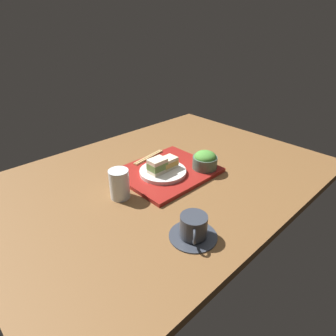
{
  "coord_description": "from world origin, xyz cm",
  "views": [
    {
      "loc": [
        69.35,
        75.85,
        58.67
      ],
      "look_at": [
        0.73,
        3.58,
        5.0
      ],
      "focal_mm": 30.21,
      "sensor_mm": 36.0,
      "label": 1
    }
  ],
  "objects_px": {
    "salad_bowl": "(205,160)",
    "coffee_cup": "(193,228)",
    "sandwich_near": "(168,163)",
    "sandwich_plate": "(163,172)",
    "drinking_glass": "(119,184)",
    "chopsticks_pair": "(149,157)",
    "sandwich_far": "(157,166)"
  },
  "relations": [
    {
      "from": "sandwich_far",
      "to": "salad_bowl",
      "type": "relative_size",
      "value": 0.68
    },
    {
      "from": "sandwich_plate",
      "to": "drinking_glass",
      "type": "bearing_deg",
      "value": 0.35
    },
    {
      "from": "coffee_cup",
      "to": "salad_bowl",
      "type": "bearing_deg",
      "value": -144.61
    },
    {
      "from": "salad_bowl",
      "to": "chopsticks_pair",
      "type": "relative_size",
      "value": 0.57
    },
    {
      "from": "sandwich_plate",
      "to": "salad_bowl",
      "type": "bearing_deg",
      "value": 151.92
    },
    {
      "from": "coffee_cup",
      "to": "drinking_glass",
      "type": "distance_m",
      "value": 0.33
    },
    {
      "from": "sandwich_near",
      "to": "chopsticks_pair",
      "type": "bearing_deg",
      "value": -98.14
    },
    {
      "from": "sandwich_near",
      "to": "chopsticks_pair",
      "type": "height_order",
      "value": "sandwich_near"
    },
    {
      "from": "sandwich_near",
      "to": "chopsticks_pair",
      "type": "relative_size",
      "value": 0.4
    },
    {
      "from": "sandwich_far",
      "to": "coffee_cup",
      "type": "relative_size",
      "value": 0.48
    },
    {
      "from": "sandwich_plate",
      "to": "drinking_glass",
      "type": "distance_m",
      "value": 0.22
    },
    {
      "from": "chopsticks_pair",
      "to": "coffee_cup",
      "type": "bearing_deg",
      "value": 64.49
    },
    {
      "from": "sandwich_plate",
      "to": "coffee_cup",
      "type": "bearing_deg",
      "value": 61.51
    },
    {
      "from": "salad_bowl",
      "to": "chopsticks_pair",
      "type": "distance_m",
      "value": 0.26
    },
    {
      "from": "sandwich_far",
      "to": "salad_bowl",
      "type": "distance_m",
      "value": 0.21
    },
    {
      "from": "sandwich_plate",
      "to": "salad_bowl",
      "type": "xyz_separation_m",
      "value": [
        -0.16,
        0.09,
        0.03
      ]
    },
    {
      "from": "sandwich_far",
      "to": "salad_bowl",
      "type": "height_order",
      "value": "salad_bowl"
    },
    {
      "from": "chopsticks_pair",
      "to": "sandwich_plate",
      "type": "bearing_deg",
      "value": 71.48
    },
    {
      "from": "salad_bowl",
      "to": "coffee_cup",
      "type": "bearing_deg",
      "value": 35.39
    },
    {
      "from": "sandwich_near",
      "to": "drinking_glass",
      "type": "height_order",
      "value": "drinking_glass"
    },
    {
      "from": "chopsticks_pair",
      "to": "drinking_glass",
      "type": "height_order",
      "value": "drinking_glass"
    },
    {
      "from": "salad_bowl",
      "to": "coffee_cup",
      "type": "xyz_separation_m",
      "value": [
        0.34,
        0.24,
        -0.02
      ]
    },
    {
      "from": "drinking_glass",
      "to": "sandwich_near",
      "type": "bearing_deg",
      "value": -179.74
    },
    {
      "from": "coffee_cup",
      "to": "drinking_glass",
      "type": "bearing_deg",
      "value": -83.9
    },
    {
      "from": "salad_bowl",
      "to": "sandwich_far",
      "type": "bearing_deg",
      "value": -24.4
    },
    {
      "from": "sandwich_near",
      "to": "coffee_cup",
      "type": "bearing_deg",
      "value": 57.72
    },
    {
      "from": "sandwich_plate",
      "to": "salad_bowl",
      "type": "distance_m",
      "value": 0.19
    },
    {
      "from": "sandwich_near",
      "to": "salad_bowl",
      "type": "relative_size",
      "value": 0.7
    },
    {
      "from": "salad_bowl",
      "to": "sandwich_near",
      "type": "bearing_deg",
      "value": -32.94
    },
    {
      "from": "sandwich_near",
      "to": "sandwich_far",
      "type": "xyz_separation_m",
      "value": [
        0.06,
        -0.0,
        0.01
      ]
    },
    {
      "from": "sandwich_far",
      "to": "chopsticks_pair",
      "type": "height_order",
      "value": "sandwich_far"
    },
    {
      "from": "salad_bowl",
      "to": "sandwich_plate",
      "type": "bearing_deg",
      "value": -28.08
    }
  ]
}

